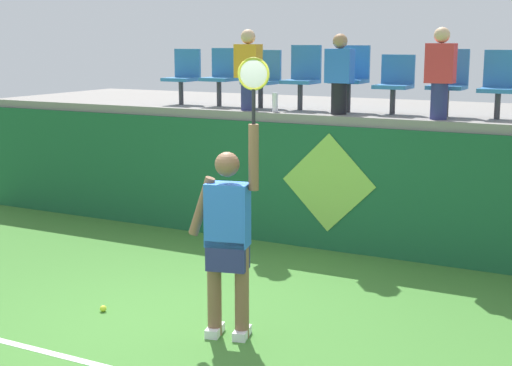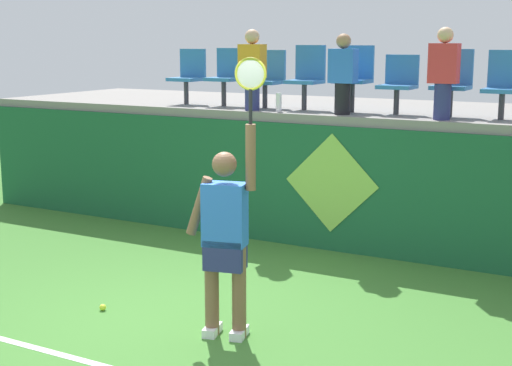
# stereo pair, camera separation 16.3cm
# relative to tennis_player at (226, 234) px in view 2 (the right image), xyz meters

# --- Properties ---
(ground_plane) EXTENTS (40.00, 40.00, 0.00)m
(ground_plane) POSITION_rel_tennis_player_xyz_m (-0.62, 0.04, -0.96)
(ground_plane) COLOR #3D752D
(court_back_wall) EXTENTS (11.15, 0.20, 1.61)m
(court_back_wall) POSITION_rel_tennis_player_xyz_m (-0.62, 3.16, -0.15)
(court_back_wall) COLOR #195633
(court_back_wall) RESTS_ON ground_plane
(spectator_platform) EXTENTS (11.15, 3.05, 0.12)m
(spectator_platform) POSITION_rel_tennis_player_xyz_m (-0.62, 4.64, 0.71)
(spectator_platform) COLOR gray
(spectator_platform) RESTS_ON court_back_wall
(court_baseline_stripe) EXTENTS (10.03, 0.08, 0.01)m
(court_baseline_stripe) POSITION_rel_tennis_player_xyz_m (-0.62, -1.06, -0.96)
(court_baseline_stripe) COLOR white
(court_baseline_stripe) RESTS_ON ground_plane
(tennis_player) EXTENTS (0.74, 0.34, 2.53)m
(tennis_player) POSITION_rel_tennis_player_xyz_m (0.00, 0.00, 0.00)
(tennis_player) COLOR white
(tennis_player) RESTS_ON ground_plane
(tennis_ball) EXTENTS (0.07, 0.07, 0.07)m
(tennis_ball) POSITION_rel_tennis_player_xyz_m (-1.42, -0.05, -0.93)
(tennis_ball) COLOR #D1E533
(tennis_ball) RESTS_ON ground_plane
(water_bottle) EXTENTS (0.08, 0.08, 0.25)m
(water_bottle) POSITION_rel_tennis_player_xyz_m (-1.17, 3.31, 0.90)
(water_bottle) COLOR white
(water_bottle) RESTS_ON spectator_platform
(stadium_chair_0) EXTENTS (0.44, 0.42, 0.81)m
(stadium_chair_0) POSITION_rel_tennis_player_xyz_m (-2.90, 3.77, 1.22)
(stadium_chair_0) COLOR #38383D
(stadium_chair_0) RESTS_ON spectator_platform
(stadium_chair_1) EXTENTS (0.44, 0.42, 0.83)m
(stadium_chair_1) POSITION_rel_tennis_player_xyz_m (-2.25, 3.77, 1.23)
(stadium_chair_1) COLOR #38383D
(stadium_chair_1) RESTS_ON spectator_platform
(stadium_chair_2) EXTENTS (0.44, 0.42, 0.80)m
(stadium_chair_2) POSITION_rel_tennis_player_xyz_m (-1.58, 3.77, 1.21)
(stadium_chair_2) COLOR #38383D
(stadium_chair_2) RESTS_ON spectator_platform
(stadium_chair_3) EXTENTS (0.44, 0.42, 0.87)m
(stadium_chair_3) POSITION_rel_tennis_player_xyz_m (-0.97, 3.77, 1.25)
(stadium_chair_3) COLOR #38383D
(stadium_chair_3) RESTS_ON spectator_platform
(stadium_chair_4) EXTENTS (0.44, 0.42, 0.87)m
(stadium_chair_4) POSITION_rel_tennis_player_xyz_m (-0.28, 3.77, 1.26)
(stadium_chair_4) COLOR #38383D
(stadium_chair_4) RESTS_ON spectator_platform
(stadium_chair_5) EXTENTS (0.44, 0.42, 0.75)m
(stadium_chair_5) POSITION_rel_tennis_player_xyz_m (0.33, 3.76, 1.19)
(stadium_chair_5) COLOR #38383D
(stadium_chair_5) RESTS_ON spectator_platform
(stadium_chair_6) EXTENTS (0.44, 0.42, 0.83)m
(stadium_chair_6) POSITION_rel_tennis_player_xyz_m (1.01, 3.77, 1.22)
(stadium_chair_6) COLOR #38383D
(stadium_chair_6) RESTS_ON spectator_platform
(stadium_chair_7) EXTENTS (0.44, 0.42, 0.82)m
(stadium_chair_7) POSITION_rel_tennis_player_xyz_m (1.63, 3.77, 1.21)
(stadium_chair_7) COLOR #38383D
(stadium_chair_7) RESTS_ON spectator_platform
(spectator_0) EXTENTS (0.34, 0.20, 1.08)m
(spectator_0) POSITION_rel_tennis_player_xyz_m (-1.58, 3.33, 1.34)
(spectator_0) COLOR navy
(spectator_0) RESTS_ON spectator_platform
(spectator_1) EXTENTS (0.34, 0.20, 1.02)m
(spectator_1) POSITION_rel_tennis_player_xyz_m (-0.28, 3.36, 1.30)
(spectator_1) COLOR black
(spectator_1) RESTS_ON spectator_platform
(spectator_2) EXTENTS (0.34, 0.20, 1.09)m
(spectator_2) POSITION_rel_tennis_player_xyz_m (1.01, 3.34, 1.34)
(spectator_2) COLOR navy
(spectator_2) RESTS_ON spectator_platform
(wall_signage_mount) EXTENTS (1.27, 0.01, 1.52)m
(wall_signage_mount) POSITION_rel_tennis_player_xyz_m (-0.28, 3.06, -0.96)
(wall_signage_mount) COLOR #195633
(wall_signage_mount) RESTS_ON ground_plane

